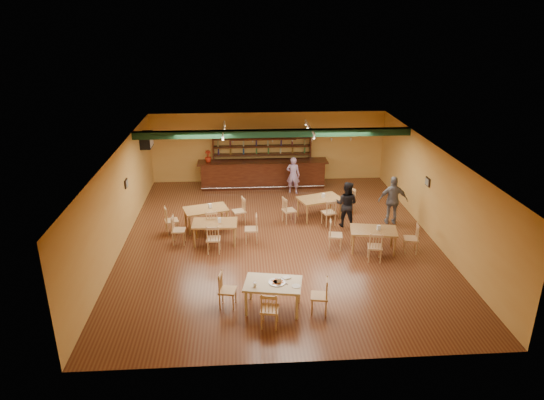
{
  "coord_description": "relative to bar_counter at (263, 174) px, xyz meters",
  "views": [
    {
      "loc": [
        -1.19,
        -14.39,
        7.0
      ],
      "look_at": [
        -0.2,
        0.6,
        1.15
      ],
      "focal_mm": 32.24,
      "sensor_mm": 36.0,
      "label": 1
    }
  ],
  "objects": [
    {
      "name": "track_rail_right",
      "position": [
        1.68,
        -1.75,
        2.38
      ],
      "size": [
        0.05,
        2.5,
        0.05
      ],
      "primitive_type": "cube",
      "color": "white",
      "rests_on": "ceiling"
    },
    {
      "name": "patron_right_a",
      "position": [
        2.66,
        -4.22,
        0.24
      ],
      "size": [
        0.97,
        0.89,
        1.61
      ],
      "primitive_type": "imported",
      "rotation": [
        0.0,
        0.0,
        2.7
      ],
      "color": "black",
      "rests_on": "ground"
    },
    {
      "name": "dining_table_d",
      "position": [
        3.12,
        -6.12,
        -0.21
      ],
      "size": [
        1.53,
        1.08,
        0.7
      ],
      "primitive_type": "cube",
      "rotation": [
        0.0,
        0.0,
        -0.18
      ],
      "color": "#986035",
      "rests_on": "ground"
    },
    {
      "name": "floor",
      "position": [
        0.28,
        -5.15,
        -0.56
      ],
      "size": [
        12.0,
        12.0,
        0.0
      ],
      "primitive_type": "plane",
      "color": "#552A18",
      "rests_on": "ground"
    },
    {
      "name": "bar_counter",
      "position": [
        0.0,
        0.0,
        0.0
      ],
      "size": [
        5.42,
        0.85,
        1.13
      ],
      "primitive_type": "cube",
      "color": "black",
      "rests_on": "ground"
    },
    {
      "name": "picture_left",
      "position": [
        -4.69,
        -4.15,
        1.14
      ],
      "size": [
        0.04,
        0.34,
        0.28
      ],
      "primitive_type": "cube",
      "color": "black",
      "rests_on": "wall_left"
    },
    {
      "name": "pizza_tray",
      "position": [
        -0.1,
        -9.13,
        0.19
      ],
      "size": [
        0.52,
        0.52,
        0.01
      ],
      "primitive_type": "cylinder",
      "rotation": [
        0.0,
        0.0,
        -0.38
      ],
      "color": "silver",
      "rests_on": "near_table"
    },
    {
      "name": "side_plate",
      "position": [
        0.35,
        -9.33,
        0.19
      ],
      "size": [
        0.26,
        0.26,
        0.01
      ],
      "primitive_type": "cylinder",
      "rotation": [
        0.0,
        0.0,
        -0.18
      ],
      "color": "white",
      "rests_on": "near_table"
    },
    {
      "name": "ceiling_beam",
      "position": [
        0.28,
        -2.35,
        2.31
      ],
      "size": [
        10.0,
        0.3,
        0.25
      ],
      "primitive_type": "cube",
      "color": "black",
      "rests_on": "ceiling"
    },
    {
      "name": "picture_right",
      "position": [
        5.25,
        -4.65,
        1.14
      ],
      "size": [
        0.04,
        0.34,
        0.28
      ],
      "primitive_type": "cube",
      "color": "black",
      "rests_on": "wall_right"
    },
    {
      "name": "ac_unit",
      "position": [
        -4.52,
        -0.95,
        1.79
      ],
      "size": [
        0.34,
        0.7,
        0.48
      ],
      "primitive_type": "cube",
      "color": "white",
      "rests_on": "wall_left"
    },
    {
      "name": "near_table",
      "position": [
        -0.2,
        -9.13,
        -0.19
      ],
      "size": [
        1.54,
        1.13,
        0.75
      ],
      "primitive_type": "cube",
      "rotation": [
        0.0,
        0.0,
        -0.18
      ],
      "color": "#CEBB8A",
      "rests_on": "ground"
    },
    {
      "name": "back_bar_hutch",
      "position": [
        0.0,
        0.63,
        0.57
      ],
      "size": [
        4.19,
        0.4,
        2.28
      ],
      "primitive_type": "cube",
      "color": "black",
      "rests_on": "ground"
    },
    {
      "name": "patron_bar",
      "position": [
        1.19,
        -0.83,
        0.2
      ],
      "size": [
        0.63,
        0.5,
        1.52
      ],
      "primitive_type": "imported",
      "rotation": [
        0.0,
        0.0,
        2.87
      ],
      "color": "#8F54B7",
      "rests_on": "ground"
    },
    {
      "name": "dining_table_c",
      "position": [
        -1.79,
        -5.26,
        -0.21
      ],
      "size": [
        1.44,
        0.89,
        0.71
      ],
      "primitive_type": "cube",
      "rotation": [
        0.0,
        0.0,
        -0.03
      ],
      "color": "#986035",
      "rests_on": "ground"
    },
    {
      "name": "poinsettia",
      "position": [
        -2.26,
        0.0,
        0.81
      ],
      "size": [
        0.36,
        0.36,
        0.5
      ],
      "primitive_type": "imported",
      "rotation": [
        0.0,
        0.0,
        0.35
      ],
      "color": "#A2230F",
      "rests_on": "bar_counter"
    },
    {
      "name": "pizza_server",
      "position": [
        0.05,
        -9.08,
        0.2
      ],
      "size": [
        0.24,
        0.32,
        0.0
      ],
      "primitive_type": "cube",
      "rotation": [
        0.0,
        0.0,
        -1.04
      ],
      "color": "silver",
      "rests_on": "pizza_tray"
    },
    {
      "name": "track_rail_left",
      "position": [
        -1.52,
        -1.75,
        2.38
      ],
      "size": [
        0.05,
        2.5,
        0.05
      ],
      "primitive_type": "cube",
      "color": "white",
      "rests_on": "ceiling"
    },
    {
      "name": "dining_table_a",
      "position": [
        -2.14,
        -4.1,
        -0.2
      ],
      "size": [
        1.63,
        1.24,
        0.72
      ],
      "primitive_type": "cube",
      "rotation": [
        0.0,
        0.0,
        0.29
      ],
      "color": "#986035",
      "rests_on": "ground"
    },
    {
      "name": "dining_table_b",
      "position": [
        1.86,
        -3.42,
        -0.19
      ],
      "size": [
        1.7,
        1.33,
        0.75
      ],
      "primitive_type": "cube",
      "rotation": [
        0.0,
        0.0,
        0.33
      ],
      "color": "#986035",
      "rests_on": "ground"
    },
    {
      "name": "patron_right_b",
      "position": [
        4.32,
        -4.12,
        0.3
      ],
      "size": [
        1.05,
        0.53,
        1.72
      ],
      "primitive_type": "imported",
      "rotation": [
        0.0,
        0.0,
        3.03
      ],
      "color": "gray",
      "rests_on": "ground"
    },
    {
      "name": "napkin_stack",
      "position": [
        0.15,
        -8.93,
        0.2
      ],
      "size": [
        0.24,
        0.21,
        0.03
      ],
      "primitive_type": "cube",
      "rotation": [
        0.0,
        0.0,
        0.38
      ],
      "color": "white",
      "rests_on": "near_table"
    },
    {
      "name": "parmesan_shaker",
      "position": [
        -0.64,
        -9.28,
        0.24
      ],
      "size": [
        0.09,
        0.09,
        0.11
      ],
      "primitive_type": "cylinder",
      "rotation": [
        0.0,
        0.0,
        -0.18
      ],
      "color": "#EAE5C6",
      "rests_on": "near_table"
    }
  ]
}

